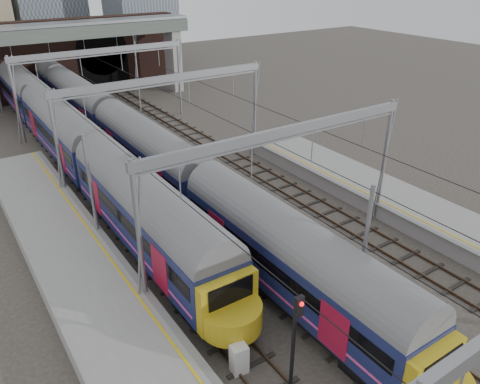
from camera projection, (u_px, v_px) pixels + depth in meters
ground at (388, 340)px, 21.14m from camera, size 160.00×160.00×0.00m
tracks at (216, 208)px, 32.28m from camera, size 14.40×80.00×0.22m
overhead_line at (168, 94)px, 34.18m from camera, size 16.80×80.00×8.00m
retaining_wall at (72, 58)px, 58.50m from camera, size 28.00×2.75×9.00m
overbridge at (71, 41)px, 52.08m from camera, size 28.00×3.00×9.25m
train_main at (111, 124)px, 40.80m from camera, size 2.84×65.73×4.88m
train_second at (64, 131)px, 38.95m from camera, size 2.97×51.55×5.06m
signal_near_left at (295, 333)px, 17.32m from camera, size 0.34×0.46×4.78m
signal_near_centre at (335, 280)px, 20.31m from camera, size 0.35×0.46×4.62m
relay_cabinet at (239, 359)px, 19.25m from camera, size 0.74×0.64×1.36m
equip_cover_a at (402, 362)px, 19.94m from camera, size 0.84×0.63×0.09m
equip_cover_b at (266, 247)px, 27.88m from camera, size 0.93×0.76×0.10m
equip_cover_c at (335, 252)px, 27.34m from camera, size 1.01×0.74×0.11m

